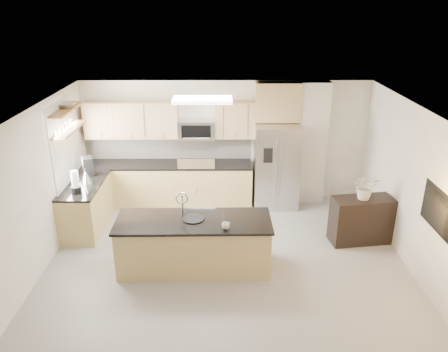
{
  "coord_description": "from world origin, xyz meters",
  "views": [
    {
      "loc": [
        -0.07,
        -5.67,
        4.14
      ],
      "look_at": [
        -0.04,
        1.3,
        1.3
      ],
      "focal_mm": 35.0,
      "sensor_mm": 36.0,
      "label": 1
    }
  ],
  "objects_px": {
    "refrigerator": "(276,166)",
    "cup": "(226,226)",
    "coffee_maker": "(88,167)",
    "flower_vase": "(367,180)",
    "platter": "(193,219)",
    "television": "(434,212)",
    "island": "(194,243)",
    "range": "(198,183)",
    "microwave": "(197,129)",
    "credenza": "(361,220)",
    "kettle": "(86,177)",
    "blender": "(75,183)",
    "bowl": "(66,105)"
  },
  "relations": [
    {
      "from": "refrigerator",
      "to": "cup",
      "type": "relative_size",
      "value": 14.0
    },
    {
      "from": "refrigerator",
      "to": "coffee_maker",
      "type": "xyz_separation_m",
      "value": [
        -3.75,
        -0.59,
        0.2
      ]
    },
    {
      "from": "flower_vase",
      "to": "cup",
      "type": "bearing_deg",
      "value": -156.14
    },
    {
      "from": "platter",
      "to": "refrigerator",
      "type": "bearing_deg",
      "value": 55.73
    },
    {
      "from": "refrigerator",
      "to": "television",
      "type": "distance_m",
      "value": 3.62
    },
    {
      "from": "cup",
      "to": "television",
      "type": "bearing_deg",
      "value": -8.13
    },
    {
      "from": "refrigerator",
      "to": "island",
      "type": "height_order",
      "value": "refrigerator"
    },
    {
      "from": "range",
      "to": "island",
      "type": "distance_m",
      "value": 2.42
    },
    {
      "from": "microwave",
      "to": "credenza",
      "type": "distance_m",
      "value": 3.7
    },
    {
      "from": "platter",
      "to": "kettle",
      "type": "distance_m",
      "value": 2.5
    },
    {
      "from": "cup",
      "to": "flower_vase",
      "type": "relative_size",
      "value": 0.18
    },
    {
      "from": "blender",
      "to": "flower_vase",
      "type": "distance_m",
      "value": 5.12
    },
    {
      "from": "refrigerator",
      "to": "blender",
      "type": "relative_size",
      "value": 4.24
    },
    {
      "from": "microwave",
      "to": "blender",
      "type": "relative_size",
      "value": 1.81
    },
    {
      "from": "kettle",
      "to": "television",
      "type": "bearing_deg",
      "value": -20.75
    },
    {
      "from": "refrigerator",
      "to": "blender",
      "type": "distance_m",
      "value": 4.01
    },
    {
      "from": "credenza",
      "to": "cup",
      "type": "bearing_deg",
      "value": -163.85
    },
    {
      "from": "coffee_maker",
      "to": "bowl",
      "type": "distance_m",
      "value": 1.33
    },
    {
      "from": "platter",
      "to": "blender",
      "type": "relative_size",
      "value": 0.84
    },
    {
      "from": "credenza",
      "to": "bowl",
      "type": "height_order",
      "value": "bowl"
    },
    {
      "from": "range",
      "to": "cup",
      "type": "distance_m",
      "value": 2.8
    },
    {
      "from": "kettle",
      "to": "island",
      "type": "bearing_deg",
      "value": -33.71
    },
    {
      "from": "refrigerator",
      "to": "flower_vase",
      "type": "relative_size",
      "value": 2.5
    },
    {
      "from": "range",
      "to": "refrigerator",
      "type": "distance_m",
      "value": 1.71
    },
    {
      "from": "television",
      "to": "microwave",
      "type": "bearing_deg",
      "value": 47.25
    },
    {
      "from": "coffee_maker",
      "to": "flower_vase",
      "type": "distance_m",
      "value": 5.23
    },
    {
      "from": "blender",
      "to": "television",
      "type": "bearing_deg",
      "value": -16.38
    },
    {
      "from": "range",
      "to": "island",
      "type": "relative_size",
      "value": 0.46
    },
    {
      "from": "range",
      "to": "island",
      "type": "bearing_deg",
      "value": -88.43
    },
    {
      "from": "island",
      "to": "credenza",
      "type": "xyz_separation_m",
      "value": [
        2.97,
        0.81,
        -0.01
      ]
    },
    {
      "from": "platter",
      "to": "television",
      "type": "height_order",
      "value": "television"
    },
    {
      "from": "refrigerator",
      "to": "bowl",
      "type": "relative_size",
      "value": 4.46
    },
    {
      "from": "kettle",
      "to": "refrigerator",
      "type": "bearing_deg",
      "value": 14.86
    },
    {
      "from": "credenza",
      "to": "flower_vase",
      "type": "xyz_separation_m",
      "value": [
        0.0,
        -0.01,
        0.79
      ]
    },
    {
      "from": "refrigerator",
      "to": "island",
      "type": "xyz_separation_m",
      "value": [
        -1.59,
        -2.37,
        -0.46
      ]
    },
    {
      "from": "island",
      "to": "flower_vase",
      "type": "height_order",
      "value": "flower_vase"
    },
    {
      "from": "island",
      "to": "bowl",
      "type": "bearing_deg",
      "value": 146.25
    },
    {
      "from": "range",
      "to": "coffee_maker",
      "type": "xyz_separation_m",
      "value": [
        -2.09,
        -0.63,
        0.62
      ]
    },
    {
      "from": "bowl",
      "to": "blender",
      "type": "bearing_deg",
      "value": -73.04
    },
    {
      "from": "platter",
      "to": "bowl",
      "type": "height_order",
      "value": "bowl"
    },
    {
      "from": "blender",
      "to": "kettle",
      "type": "distance_m",
      "value": 0.46
    },
    {
      "from": "range",
      "to": "television",
      "type": "relative_size",
      "value": 1.06
    },
    {
      "from": "credenza",
      "to": "television",
      "type": "xyz_separation_m",
      "value": [
        0.47,
        -1.51,
        0.92
      ]
    },
    {
      "from": "microwave",
      "to": "television",
      "type": "distance_m",
      "value": 4.79
    },
    {
      "from": "bowl",
      "to": "microwave",
      "type": "bearing_deg",
      "value": 24.58
    },
    {
      "from": "island",
      "to": "cup",
      "type": "bearing_deg",
      "value": -29.41
    },
    {
      "from": "range",
      "to": "microwave",
      "type": "bearing_deg",
      "value": 90.0
    },
    {
      "from": "blender",
      "to": "kettle",
      "type": "xyz_separation_m",
      "value": [
        0.05,
        0.45,
        -0.06
      ]
    },
    {
      "from": "range",
      "to": "television",
      "type": "distance_m",
      "value": 4.78
    },
    {
      "from": "microwave",
      "to": "refrigerator",
      "type": "distance_m",
      "value": 1.82
    }
  ]
}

